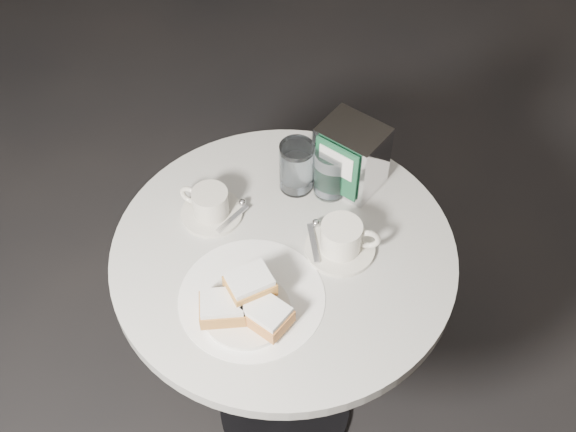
# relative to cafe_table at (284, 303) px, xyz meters

# --- Properties ---
(ground) EXTENTS (7.00, 7.00, 0.00)m
(ground) POSITION_rel_cafe_table_xyz_m (0.00, 0.00, -0.55)
(ground) COLOR black
(ground) RESTS_ON ground
(cafe_table) EXTENTS (0.70, 0.70, 0.74)m
(cafe_table) POSITION_rel_cafe_table_xyz_m (0.00, 0.00, 0.00)
(cafe_table) COLOR black
(cafe_table) RESTS_ON ground
(sugar_spill) EXTENTS (0.36, 0.36, 0.00)m
(sugar_spill) POSITION_rel_cafe_table_xyz_m (-0.00, -0.13, 0.20)
(sugar_spill) COLOR white
(sugar_spill) RESTS_ON cafe_table
(beignet_plate) EXTENTS (0.20, 0.20, 0.08)m
(beignet_plate) POSITION_rel_cafe_table_xyz_m (0.01, -0.17, 0.23)
(beignet_plate) COLOR silver
(beignet_plate) RESTS_ON cafe_table
(coffee_cup_left) EXTENTS (0.14, 0.13, 0.07)m
(coffee_cup_left) POSITION_rel_cafe_table_xyz_m (-0.18, 0.02, 0.23)
(coffee_cup_left) COLOR beige
(coffee_cup_left) RESTS_ON cafe_table
(coffee_cup_right) EXTENTS (0.18, 0.18, 0.07)m
(coffee_cup_right) POSITION_rel_cafe_table_xyz_m (0.10, 0.05, 0.23)
(coffee_cup_right) COLOR silver
(coffee_cup_right) RESTS_ON cafe_table
(water_glass_left) EXTENTS (0.08, 0.08, 0.12)m
(water_glass_left) POSITION_rel_cafe_table_xyz_m (-0.05, 0.17, 0.26)
(water_glass_left) COLOR silver
(water_glass_left) RESTS_ON cafe_table
(water_glass_right) EXTENTS (0.08, 0.08, 0.11)m
(water_glass_right) POSITION_rel_cafe_table_xyz_m (0.02, 0.19, 0.25)
(water_glass_right) COLOR silver
(water_glass_right) RESTS_ON cafe_table
(napkin_dispenser) EXTENTS (0.15, 0.13, 0.15)m
(napkin_dispenser) POSITION_rel_cafe_table_xyz_m (0.04, 0.23, 0.27)
(napkin_dispenser) COLOR silver
(napkin_dispenser) RESTS_ON cafe_table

